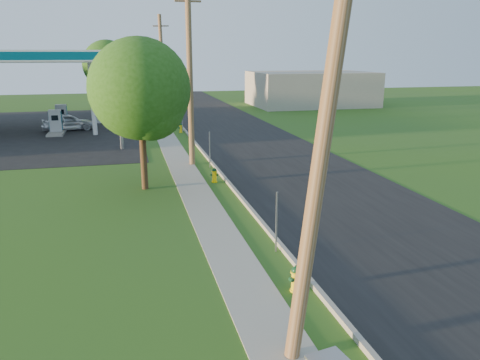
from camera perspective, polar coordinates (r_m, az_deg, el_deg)
name	(u,v)px	position (r m, az deg, el deg)	size (l,w,h in m)	color
ground_plane	(321,323)	(11.68, 9.87, -16.85)	(140.00, 140.00, 0.00)	#2E531F
road	(325,192)	(21.78, 10.29, -1.45)	(8.00, 120.00, 0.02)	black
curb	(240,197)	(20.49, 0.02, -2.07)	(0.15, 120.00, 0.15)	gray
sidewalk	(201,201)	(20.18, -4.82, -2.57)	(1.50, 120.00, 0.03)	gray
utility_pole_near	(325,128)	(8.87, 10.27, 6.20)	(1.40, 0.32, 9.48)	brown
utility_pole_mid	(190,76)	(26.28, -6.13, 12.49)	(1.40, 0.32, 9.80)	brown
utility_pole_far	(162,69)	(44.17, -9.43, 13.24)	(1.40, 0.32, 9.50)	brown
sign_post_near	(276,222)	(14.85, 4.47, -5.16)	(0.05, 0.04, 2.00)	gray
sign_post_mid	(210,150)	(25.91, -3.71, 3.68)	(0.05, 0.04, 2.00)	gray
sign_post_far	(182,120)	(37.82, -7.03, 7.24)	(0.05, 0.04, 2.00)	gray
fuel_pump_ne	(56,125)	(39.73, -21.52, 6.28)	(1.20, 3.20, 1.90)	gray
fuel_pump_se	(62,118)	(43.67, -20.88, 7.05)	(1.20, 3.20, 1.90)	gray
price_pylon	(117,65)	(31.51, -14.82, 13.39)	(0.34, 2.04, 6.85)	gray
distant_building	(311,89)	(58.53, 8.63, 10.95)	(14.00, 10.00, 4.00)	gray
tree_verge	(142,93)	(21.57, -11.82, 10.32)	(4.55, 4.55, 6.90)	#332313
tree_lot	(108,67)	(50.86, -15.74, 13.16)	(4.96, 4.96, 7.52)	#332313
hydrant_near	(296,279)	(12.77, 6.78, -11.86)	(0.39, 0.35, 0.75)	yellow
hydrant_mid	(214,175)	(23.02, -3.14, 0.60)	(0.39, 0.35, 0.75)	yellow
hydrant_far	(181,128)	(38.02, -7.23, 6.33)	(0.40, 0.36, 0.78)	yellow
car_silver	(68,122)	(41.12, -20.20, 6.63)	(1.64, 4.08, 1.39)	silver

